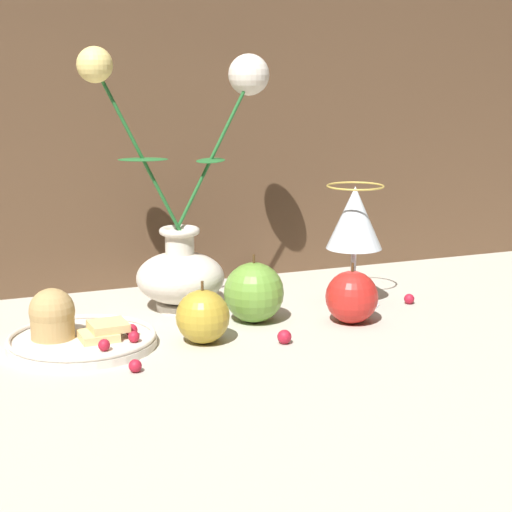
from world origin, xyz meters
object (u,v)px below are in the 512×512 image
at_px(plate_with_pastries, 74,332).
at_px(apple_beside_vase, 352,297).
at_px(wine_glass, 354,222).
at_px(apple_near_glass, 254,292).
at_px(vase, 183,236).
at_px(apple_at_table_edge, 203,317).

bearing_deg(plate_with_pastries, apple_beside_vase, -6.00).
xyz_separation_m(wine_glass, apple_near_glass, (-0.17, -0.03, -0.08)).
relative_size(plate_with_pastries, apple_near_glass, 1.97).
xyz_separation_m(vase, wine_glass, (0.24, -0.07, 0.02)).
distance_m(vase, apple_beside_vase, 0.26).
bearing_deg(vase, wine_glass, -17.00).
xyz_separation_m(wine_glass, apple_beside_vase, (-0.05, -0.08, -0.09)).
bearing_deg(vase, plate_with_pastries, -147.54).
bearing_deg(wine_glass, plate_with_pastries, -174.23).
relative_size(plate_with_pastries, wine_glass, 1.05).
height_order(vase, wine_glass, vase).
bearing_deg(apple_near_glass, wine_glass, 9.10).
distance_m(vase, wine_glass, 0.25).
bearing_deg(apple_beside_vase, plate_with_pastries, 174.00).
xyz_separation_m(vase, apple_at_table_edge, (-0.03, -0.16, -0.07)).
height_order(vase, apple_near_glass, vase).
xyz_separation_m(plate_with_pastries, apple_at_table_edge, (0.16, -0.05, 0.02)).
bearing_deg(vase, apple_near_glass, -55.20).
bearing_deg(apple_near_glass, vase, 124.80).
relative_size(wine_glass, apple_beside_vase, 2.11).
bearing_deg(apple_near_glass, plate_with_pastries, -176.50).
xyz_separation_m(vase, apple_near_glass, (0.07, -0.10, -0.07)).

